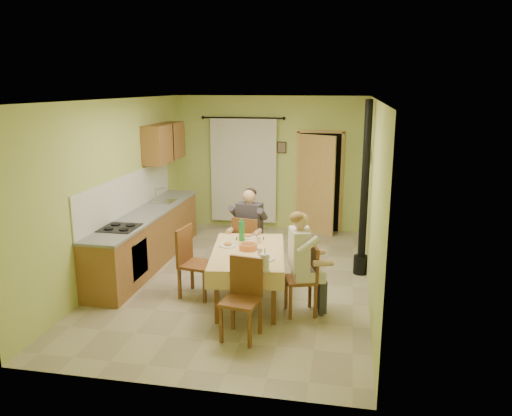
% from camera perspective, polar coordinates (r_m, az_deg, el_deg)
% --- Properties ---
extents(floor, '(4.00, 6.00, 0.01)m').
position_cam_1_polar(floor, '(8.04, -1.90, -8.07)').
color(floor, tan).
rests_on(floor, ground).
extents(room_shell, '(4.04, 6.04, 2.82)m').
position_cam_1_polar(room_shell, '(7.55, -2.01, 4.85)').
color(room_shell, '#BACB68').
rests_on(room_shell, ground).
extents(kitchen_run, '(0.64, 3.64, 1.56)m').
position_cam_1_polar(kitchen_run, '(8.74, -12.35, -3.22)').
color(kitchen_run, brown).
rests_on(kitchen_run, ground).
extents(upper_cabinets, '(0.35, 1.40, 0.70)m').
position_cam_1_polar(upper_cabinets, '(9.68, -10.43, 7.38)').
color(upper_cabinets, brown).
rests_on(upper_cabinets, room_shell).
extents(curtain, '(1.70, 0.07, 2.22)m').
position_cam_1_polar(curtain, '(10.55, -1.45, 4.36)').
color(curtain, black).
rests_on(curtain, ground).
extents(doorway, '(0.96, 0.43, 2.15)m').
position_cam_1_polar(doorway, '(10.36, 7.11, 2.89)').
color(doorway, black).
rests_on(doorway, ground).
extents(dining_table, '(1.23, 1.79, 0.76)m').
position_cam_1_polar(dining_table, '(7.11, -0.91, -7.77)').
color(dining_table, '#DEB979').
rests_on(dining_table, ground).
extents(tableware, '(0.87, 1.54, 0.33)m').
position_cam_1_polar(tableware, '(6.86, -0.79, -4.72)').
color(tableware, white).
rests_on(tableware, dining_table).
extents(chair_far, '(0.48, 0.48, 0.98)m').
position_cam_1_polar(chair_far, '(8.12, -0.85, -5.63)').
color(chair_far, brown).
rests_on(chair_far, ground).
extents(chair_near, '(0.49, 0.49, 0.98)m').
position_cam_1_polar(chair_near, '(6.17, -1.69, -12.18)').
color(chair_near, brown).
rests_on(chair_near, ground).
extents(chair_right, '(0.49, 0.49, 0.95)m').
position_cam_1_polar(chair_right, '(6.81, 5.23, -9.65)').
color(chair_right, brown).
rests_on(chair_right, ground).
extents(chair_left, '(0.52, 0.52, 1.02)m').
position_cam_1_polar(chair_left, '(7.38, -6.76, -7.79)').
color(chair_left, brown).
rests_on(chair_left, ground).
extents(man_far, '(0.62, 0.52, 1.39)m').
position_cam_1_polar(man_far, '(7.96, -0.83, -1.61)').
color(man_far, '#38333D').
rests_on(man_far, chair_far).
extents(man_right, '(0.57, 0.64, 1.39)m').
position_cam_1_polar(man_right, '(6.60, 5.23, -4.95)').
color(man_right, silver).
rests_on(man_right, chair_right).
extents(stove_flue, '(0.24, 0.24, 2.80)m').
position_cam_1_polar(stove_flue, '(8.12, 12.18, -0.54)').
color(stove_flue, black).
rests_on(stove_flue, ground).
extents(picture_back, '(0.19, 0.03, 0.23)m').
position_cam_1_polar(picture_back, '(10.42, 2.95, 6.93)').
color(picture_back, black).
rests_on(picture_back, room_shell).
extents(picture_right, '(0.03, 0.31, 0.21)m').
position_cam_1_polar(picture_right, '(8.56, 12.85, 5.78)').
color(picture_right, brown).
rests_on(picture_right, room_shell).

